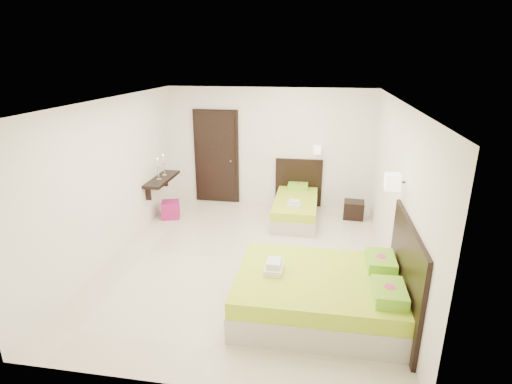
% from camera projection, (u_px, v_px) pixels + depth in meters
% --- Properties ---
extents(floor, '(5.50, 5.50, 0.00)m').
position_uv_depth(floor, '(247.00, 260.00, 6.66)').
color(floor, beige).
rests_on(floor, ground).
extents(bed_single, '(1.03, 1.72, 1.42)m').
position_uv_depth(bed_single, '(296.00, 206.00, 8.30)').
color(bed_single, '#BCB5A1').
rests_on(bed_single, ground).
extents(bed_double, '(2.14, 1.82, 1.76)m').
position_uv_depth(bed_double, '(325.00, 292.00, 5.18)').
color(bed_double, '#BCB5A1').
rests_on(bed_double, ground).
extents(nightstand, '(0.43, 0.39, 0.36)m').
position_uv_depth(nightstand, '(354.00, 210.00, 8.32)').
color(nightstand, black).
rests_on(nightstand, ground).
extents(ottoman, '(0.44, 0.44, 0.35)m').
position_uv_depth(ottoman, '(171.00, 210.00, 8.34)').
color(ottoman, '#941357').
rests_on(ottoman, ground).
extents(door, '(1.02, 0.15, 2.14)m').
position_uv_depth(door, '(216.00, 157.00, 9.02)').
color(door, black).
rests_on(door, ground).
extents(console_shelf, '(0.35, 1.20, 0.78)m').
position_uv_depth(console_shelf, '(162.00, 179.00, 8.21)').
color(console_shelf, black).
rests_on(console_shelf, ground).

